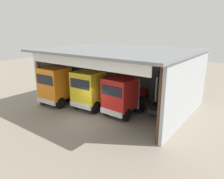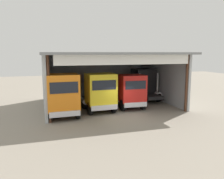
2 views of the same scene
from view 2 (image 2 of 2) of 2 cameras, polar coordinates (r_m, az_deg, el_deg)
The scene contains 8 objects.
ground_plane at distance 20.10m, azimuth 3.02°, elevation -6.75°, with size 80.00×80.00×0.00m, color gray.
workshop_shed at distance 24.99m, azimuth -1.56°, elevation 5.21°, with size 13.43×11.33×5.50m.
truck_orange_left_bay at distance 19.79m, azimuth -12.19°, elevation -1.37°, with size 2.83×4.47×3.74m.
truck_yellow_center_left_bay at distance 21.45m, azimuth -3.15°, elevation -0.61°, with size 2.83×5.11×3.61m.
truck_red_right_bay at distance 22.80m, azimuth 4.50°, elevation -0.36°, with size 2.55×4.79×3.37m.
truck_black_yard_outside at distance 27.18m, azimuth 8.02°, elevation 1.40°, with size 2.58×4.46×3.62m.
oil_drum at distance 29.49m, azimuth 3.13°, elevation -0.77°, with size 0.58×0.58×0.91m, color gold.
tool_cart at distance 27.89m, azimuth -1.17°, elevation -1.24°, with size 0.90×0.60×1.00m, color red.
Camera 2 is at (-6.70, -18.15, 5.45)m, focal length 37.25 mm.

